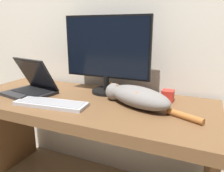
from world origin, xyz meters
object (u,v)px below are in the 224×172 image
object	(u,v)px
laptop	(31,87)
external_keyboard	(51,104)
monitor	(106,53)
cat	(137,96)

from	to	relation	value
laptop	external_keyboard	xyz separation A→B (m)	(0.26, -0.13, -0.04)
monitor	cat	distance (m)	0.38
monitor	laptop	bearing A→B (deg)	-152.60
monitor	laptop	xyz separation A→B (m)	(-0.44, -0.23, -0.22)
monitor	cat	world-z (taller)	monitor
cat	monitor	bearing A→B (deg)	171.26
cat	laptop	bearing A→B (deg)	-151.33
external_keyboard	monitor	bearing A→B (deg)	57.05
laptop	cat	world-z (taller)	laptop
monitor	cat	bearing A→B (deg)	-32.74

